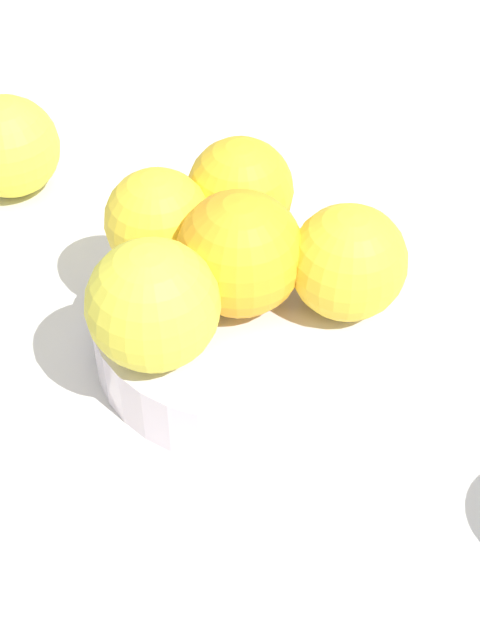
{
  "coord_description": "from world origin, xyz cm",
  "views": [
    {
      "loc": [
        26.56,
        -23.74,
        38.06
      ],
      "look_at": [
        0.0,
        0.0,
        2.29
      ],
      "focal_mm": 50.29,
      "sensor_mm": 36.0,
      "label": 1
    }
  ],
  "objects_px": {
    "orange_in_bowl_2": "(157,309)",
    "orange_loose_0": "(8,147)",
    "orange_in_bowl_0": "(236,254)",
    "fruit_bowl": "(240,326)",
    "orange_in_bowl_3": "(240,190)",
    "orange_in_bowl_4": "(348,262)",
    "orange_in_bowl_1": "(158,221)"
  },
  "relations": [
    {
      "from": "orange_in_bowl_4",
      "to": "fruit_bowl",
      "type": "bearing_deg",
      "value": -135.52
    },
    {
      "from": "orange_in_bowl_1",
      "to": "orange_in_bowl_3",
      "type": "bearing_deg",
      "value": 78.94
    },
    {
      "from": "orange_in_bowl_2",
      "to": "orange_in_bowl_4",
      "type": "height_order",
      "value": "orange_in_bowl_2"
    },
    {
      "from": "fruit_bowl",
      "to": "orange_in_bowl_4",
      "type": "relative_size",
      "value": 2.66
    },
    {
      "from": "orange_in_bowl_1",
      "to": "orange_loose_0",
      "type": "bearing_deg",
      "value": -179.37
    },
    {
      "from": "orange_in_bowl_3",
      "to": "orange_in_bowl_2",
      "type": "bearing_deg",
      "value": -63.98
    },
    {
      "from": "orange_in_bowl_4",
      "to": "orange_loose_0",
      "type": "bearing_deg",
      "value": -168.23
    },
    {
      "from": "orange_loose_0",
      "to": "orange_in_bowl_1",
      "type": "bearing_deg",
      "value": 0.63
    },
    {
      "from": "fruit_bowl",
      "to": "orange_in_bowl_3",
      "type": "height_order",
      "value": "orange_in_bowl_3"
    },
    {
      "from": "orange_in_bowl_0",
      "to": "orange_in_bowl_3",
      "type": "xyz_separation_m",
      "value": [
        -0.04,
        0.04,
        -0.0
      ]
    },
    {
      "from": "orange_in_bowl_0",
      "to": "orange_loose_0",
      "type": "xyz_separation_m",
      "value": [
        -0.22,
        -0.01,
        -0.04
      ]
    },
    {
      "from": "orange_in_bowl_4",
      "to": "orange_in_bowl_2",
      "type": "bearing_deg",
      "value": -110.79
    },
    {
      "from": "orange_in_bowl_4",
      "to": "orange_in_bowl_3",
      "type": "bearing_deg",
      "value": -179.74
    },
    {
      "from": "orange_in_bowl_0",
      "to": "orange_loose_0",
      "type": "bearing_deg",
      "value": -176.7
    },
    {
      "from": "orange_in_bowl_0",
      "to": "orange_in_bowl_2",
      "type": "height_order",
      "value": "same"
    },
    {
      "from": "orange_in_bowl_2",
      "to": "orange_in_bowl_0",
      "type": "bearing_deg",
      "value": 94.82
    },
    {
      "from": "orange_in_bowl_0",
      "to": "orange_in_bowl_2",
      "type": "xyz_separation_m",
      "value": [
        0.0,
        -0.06,
        -0.0
      ]
    },
    {
      "from": "orange_loose_0",
      "to": "orange_in_bowl_3",
      "type": "bearing_deg",
      "value": 17.07
    },
    {
      "from": "orange_in_bowl_2",
      "to": "orange_loose_0",
      "type": "bearing_deg",
      "value": 168.92
    },
    {
      "from": "orange_in_bowl_4",
      "to": "orange_in_bowl_0",
      "type": "bearing_deg",
      "value": -135.19
    },
    {
      "from": "orange_in_bowl_0",
      "to": "orange_loose_0",
      "type": "distance_m",
      "value": 0.22
    },
    {
      "from": "orange_in_bowl_3",
      "to": "fruit_bowl",
      "type": "bearing_deg",
      "value": -41.89
    },
    {
      "from": "orange_in_bowl_3",
      "to": "orange_in_bowl_4",
      "type": "distance_m",
      "value": 0.08
    },
    {
      "from": "fruit_bowl",
      "to": "orange_in_bowl_3",
      "type": "xyz_separation_m",
      "value": [
        -0.04,
        0.04,
        0.05
      ]
    },
    {
      "from": "fruit_bowl",
      "to": "orange_loose_0",
      "type": "bearing_deg",
      "value": -176.28
    },
    {
      "from": "orange_in_bowl_0",
      "to": "orange_in_bowl_4",
      "type": "height_order",
      "value": "orange_in_bowl_0"
    },
    {
      "from": "orange_in_bowl_0",
      "to": "orange_in_bowl_4",
      "type": "xyz_separation_m",
      "value": [
        0.04,
        0.04,
        -0.0
      ]
    },
    {
      "from": "fruit_bowl",
      "to": "orange_in_bowl_1",
      "type": "distance_m",
      "value": 0.07
    },
    {
      "from": "orange_in_bowl_1",
      "to": "orange_in_bowl_3",
      "type": "relative_size",
      "value": 0.97
    },
    {
      "from": "orange_in_bowl_0",
      "to": "orange_in_bowl_2",
      "type": "distance_m",
      "value": 0.06
    },
    {
      "from": "orange_in_bowl_3",
      "to": "orange_loose_0",
      "type": "distance_m",
      "value": 0.19
    },
    {
      "from": "orange_in_bowl_0",
      "to": "orange_in_bowl_1",
      "type": "relative_size",
      "value": 1.14
    }
  ]
}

